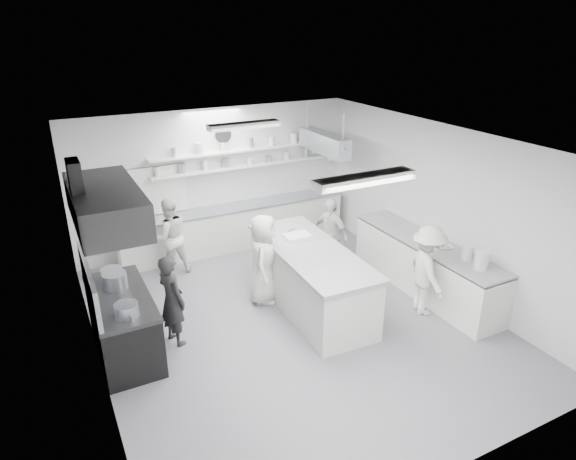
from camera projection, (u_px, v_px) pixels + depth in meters
name	position (u px, v px, depth m)	size (l,w,h in m)	color
floor	(291.00, 321.00, 8.36)	(6.00, 7.00, 0.02)	gray
ceiling	(292.00, 142.00, 7.19)	(6.00, 7.00, 0.02)	silver
wall_back	(216.00, 179.00, 10.64)	(6.00, 0.04, 3.00)	silver
wall_front	(457.00, 365.00, 4.90)	(6.00, 0.04, 3.00)	silver
wall_left	(88.00, 280.00, 6.51)	(0.04, 7.00, 3.00)	silver
wall_right	(439.00, 208.00, 9.04)	(0.04, 7.00, 3.00)	silver
stove	(124.00, 325.00, 7.41)	(0.80, 1.80, 0.90)	black
exhaust_hood	(106.00, 205.00, 6.67)	(0.85, 2.00, 0.50)	#2F2F30
back_counter	(236.00, 227.00, 10.93)	(5.00, 0.60, 0.92)	silver
shelf_lower	(248.00, 165.00, 10.73)	(4.20, 0.26, 0.04)	silver
shelf_upper	(247.00, 149.00, 10.60)	(4.20, 0.26, 0.04)	silver
pass_through_window	(155.00, 191.00, 10.10)	(1.30, 0.04, 1.00)	black
wall_clock	(223.00, 134.00, 10.33)	(0.32, 0.32, 0.05)	silver
right_counter	(425.00, 267.00, 9.13)	(0.74, 3.30, 0.94)	silver
pot_rack	(324.00, 143.00, 10.28)	(0.30, 1.60, 0.40)	#A8AFB8
light_fixture_front	(365.00, 179.00, 5.74)	(1.30, 0.25, 0.10)	silver
light_fixture_rear	(244.00, 125.00, 8.69)	(1.30, 0.25, 0.10)	silver
prep_island	(311.00, 280.00, 8.57)	(1.05, 2.82, 1.04)	silver
stove_pot	(115.00, 282.00, 7.39)	(0.35, 0.35, 0.29)	#A8AFB8
cook_stove	(172.00, 300.00, 7.53)	(0.54, 0.35, 1.47)	#262626
cook_back	(170.00, 236.00, 9.65)	(0.76, 0.59, 1.56)	silver
cook_island_left	(264.00, 259.00, 8.66)	(0.79, 0.51, 1.62)	silver
cook_island_right	(330.00, 234.00, 9.85)	(0.86, 0.36, 1.47)	silver
cook_right	(427.00, 270.00, 8.31)	(1.01, 0.58, 1.57)	silver
bowl_island_a	(295.00, 233.00, 9.05)	(0.25, 0.25, 0.06)	#A8AFB8
bowl_island_b	(317.00, 260.00, 8.03)	(0.18, 0.18, 0.06)	silver
bowl_right	(445.00, 248.00, 8.71)	(0.26, 0.26, 0.06)	silver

